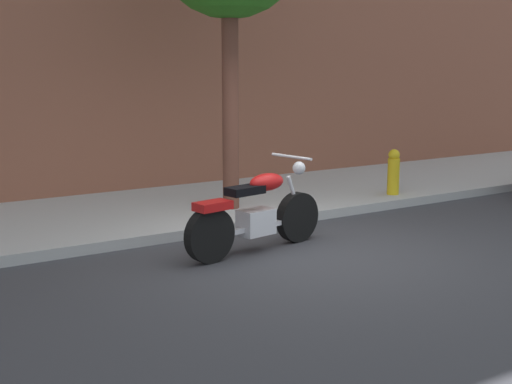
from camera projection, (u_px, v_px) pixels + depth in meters
The scene contains 4 objects.
ground_plane at pixel (309, 252), 8.49m from camera, with size 60.00×60.00×0.00m, color #38383D.
sidewalk at pixel (198, 206), 10.93m from camera, with size 25.47×3.20×0.14m, color #ACACAC.
motorcycle at pixel (256, 215), 8.46m from camera, with size 2.11×0.72×1.15m.
fire_hydrant at pixel (393, 176), 11.49m from camera, with size 0.20×0.20×0.91m.
Camera 1 is at (-4.95, -6.59, 2.29)m, focal length 48.05 mm.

